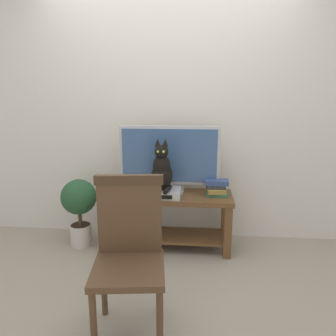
# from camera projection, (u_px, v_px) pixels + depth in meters

# --- Properties ---
(ground_plane) EXTENTS (12.00, 12.00, 0.00)m
(ground_plane) POSITION_uv_depth(u_px,v_px,m) (160.00, 279.00, 2.64)
(ground_plane) COLOR gray
(back_wall) EXTENTS (7.00, 0.12, 2.80)m
(back_wall) POSITION_uv_depth(u_px,v_px,m) (171.00, 101.00, 3.27)
(back_wall) COLOR silver
(back_wall) RESTS_ON ground
(tv_stand) EXTENTS (1.21, 0.45, 0.54)m
(tv_stand) POSITION_uv_depth(u_px,v_px,m) (168.00, 211.00, 3.13)
(tv_stand) COLOR brown
(tv_stand) RESTS_ON ground
(tv) EXTENTS (0.96, 0.20, 0.64)m
(tv) POSITION_uv_depth(u_px,v_px,m) (169.00, 157.00, 3.10)
(tv) COLOR #B7B7BC
(tv) RESTS_ON tv_stand
(media_box) EXTENTS (0.35, 0.27, 0.07)m
(media_box) POSITION_uv_depth(u_px,v_px,m) (162.00, 193.00, 3.03)
(media_box) COLOR #BCBCC1
(media_box) RESTS_ON tv_stand
(cat) EXTENTS (0.19, 0.29, 0.48)m
(cat) POSITION_uv_depth(u_px,v_px,m) (162.00, 170.00, 2.96)
(cat) COLOR black
(cat) RESTS_ON media_box
(wooden_chair) EXTENTS (0.49, 0.49, 0.98)m
(wooden_chair) POSITION_uv_depth(u_px,v_px,m) (129.00, 246.00, 2.02)
(wooden_chair) COLOR #513823
(wooden_chair) RESTS_ON ground
(book_stack) EXTENTS (0.22, 0.20, 0.15)m
(book_stack) POSITION_uv_depth(u_px,v_px,m) (216.00, 188.00, 3.05)
(book_stack) COLOR #38664C
(book_stack) RESTS_ON tv_stand
(potted_plant) EXTENTS (0.34, 0.34, 0.67)m
(potted_plant) POSITION_uv_depth(u_px,v_px,m) (79.00, 204.00, 3.15)
(potted_plant) COLOR beige
(potted_plant) RESTS_ON ground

